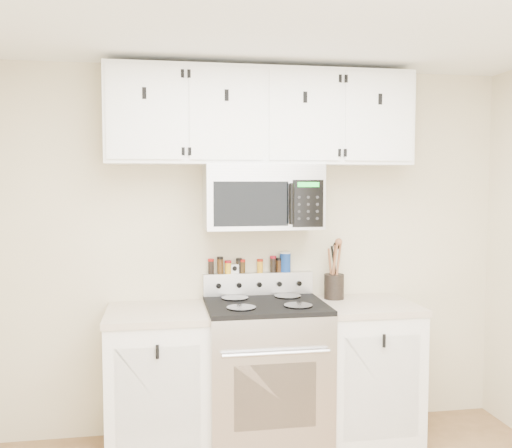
{
  "coord_description": "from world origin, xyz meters",
  "views": [
    {
      "loc": [
        -0.67,
        -2.14,
        1.73
      ],
      "look_at": [
        -0.06,
        1.45,
        1.46
      ],
      "focal_mm": 40.0,
      "sensor_mm": 36.0,
      "label": 1
    }
  ],
  "objects_px": {
    "range": "(265,373)",
    "microwave": "(262,197)",
    "utensil_crock": "(334,284)",
    "salt_canister": "(285,262)"
  },
  "relations": [
    {
      "from": "range",
      "to": "salt_canister",
      "type": "distance_m",
      "value": 0.76
    },
    {
      "from": "range",
      "to": "utensil_crock",
      "type": "distance_m",
      "value": 0.76
    },
    {
      "from": "range",
      "to": "microwave",
      "type": "bearing_deg",
      "value": 89.77
    },
    {
      "from": "range",
      "to": "microwave",
      "type": "distance_m",
      "value": 1.15
    },
    {
      "from": "utensil_crock",
      "to": "salt_canister",
      "type": "relative_size",
      "value": 2.87
    },
    {
      "from": "range",
      "to": "utensil_crock",
      "type": "height_order",
      "value": "utensil_crock"
    },
    {
      "from": "microwave",
      "to": "utensil_crock",
      "type": "distance_m",
      "value": 0.8
    },
    {
      "from": "utensil_crock",
      "to": "salt_canister",
      "type": "height_order",
      "value": "utensil_crock"
    },
    {
      "from": "salt_canister",
      "to": "utensil_crock",
      "type": "bearing_deg",
      "value": -17.8
    },
    {
      "from": "range",
      "to": "salt_canister",
      "type": "xyz_separation_m",
      "value": [
        0.19,
        0.28,
        0.68
      ]
    }
  ]
}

